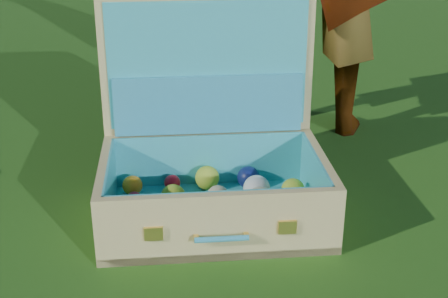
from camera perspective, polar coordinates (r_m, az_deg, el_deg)
ground at (r=2.00m, az=-4.67°, el=-3.58°), size 60.00×60.00×0.00m
suitcase at (r=1.80m, az=-0.98°, el=-0.61°), size 0.77×0.69×0.61m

